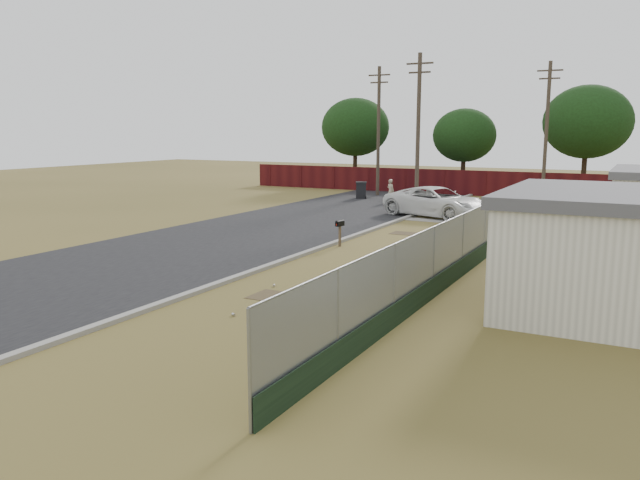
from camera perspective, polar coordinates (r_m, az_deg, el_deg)
The scene contains 12 objects.
ground at distance 21.56m, azimuth 4.80°, elevation -2.37°, with size 120.00×120.00×0.00m, color olive.
street at distance 31.60m, azimuth -0.74°, elevation 1.64°, with size 15.10×60.00×0.12m.
chainlink_fence at distance 21.39m, azimuth 13.63°, elevation -0.54°, with size 0.10×27.06×2.02m.
privacy_fence at distance 46.76m, azimuth 10.12°, elevation 5.29°, with size 30.00×0.12×1.80m, color #420E0F.
utility_poles at distance 41.79m, azimuth 11.52°, elevation 9.92°, with size 12.60×8.24×9.00m.
horizon_trees at distance 43.58m, azimuth 18.38°, elevation 9.52°, with size 33.32×31.94×7.78m.
fire_hydrant at distance 13.77m, azimuth -0.36°, elevation -7.71°, with size 0.45×0.45×0.89m.
mailbox at distance 24.94m, azimuth 1.83°, elevation 1.32°, with size 0.23×0.47×1.07m.
pickup_truck at distance 34.15m, azimuth 10.64°, elevation 3.44°, with size 2.68×5.82×1.62m, color silver.
pedestrian at distance 40.62m, azimuth 6.47°, elevation 4.49°, with size 0.55×0.36×1.51m, color tan.
trash_bin at distance 42.85m, azimuth 3.78°, elevation 4.59°, with size 1.00×0.97×1.14m.
scattered_litter at distance 19.64m, azimuth 1.78°, elevation -3.44°, with size 2.17×11.06×0.07m.
Camera 1 is at (8.22, -19.40, 4.60)m, focal length 35.00 mm.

